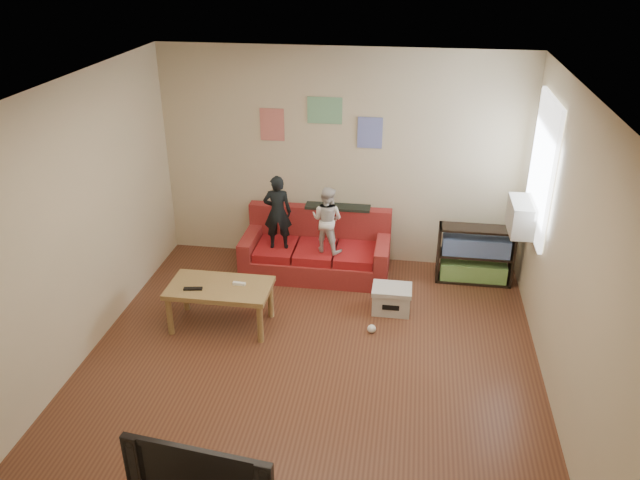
# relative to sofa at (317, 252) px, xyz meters

# --- Properties ---
(room_shell) EXTENTS (4.52, 5.02, 2.72)m
(room_shell) POSITION_rel_sofa_xyz_m (0.23, -2.06, 1.08)
(room_shell) COLOR brown
(room_shell) RESTS_ON ground
(sofa) EXTENTS (1.81, 0.83, 0.79)m
(sofa) POSITION_rel_sofa_xyz_m (0.00, 0.00, 0.00)
(sofa) COLOR maroon
(sofa) RESTS_ON ground
(child_a) EXTENTS (0.36, 0.26, 0.93)m
(child_a) POSITION_rel_sofa_xyz_m (-0.45, -0.16, 0.58)
(child_a) COLOR black
(child_a) RESTS_ON sofa
(child_b) EXTENTS (0.48, 0.42, 0.82)m
(child_b) POSITION_rel_sofa_xyz_m (0.15, -0.16, 0.52)
(child_b) COLOR silver
(child_b) RESTS_ON sofa
(coffee_table) EXTENTS (1.09, 0.60, 0.49)m
(coffee_table) POSITION_rel_sofa_xyz_m (-0.83, -1.38, 0.15)
(coffee_table) COLOR #9A7945
(coffee_table) RESTS_ON ground
(remote) EXTENTS (0.20, 0.08, 0.02)m
(remote) POSITION_rel_sofa_xyz_m (-1.08, -1.50, 0.23)
(remote) COLOR black
(remote) RESTS_ON coffee_table
(game_controller) EXTENTS (0.14, 0.04, 0.03)m
(game_controller) POSITION_rel_sofa_xyz_m (-0.63, -1.33, 0.24)
(game_controller) COLOR white
(game_controller) RESTS_ON coffee_table
(bookshelf) EXTENTS (0.90, 0.27, 0.72)m
(bookshelf) POSITION_rel_sofa_xyz_m (1.93, 0.02, 0.05)
(bookshelf) COLOR black
(bookshelf) RESTS_ON ground
(window) EXTENTS (0.04, 1.08, 1.48)m
(window) POSITION_rel_sofa_xyz_m (2.45, -0.41, 1.37)
(window) COLOR white
(window) RESTS_ON room_shell
(ac_unit) EXTENTS (0.28, 0.55, 0.35)m
(ac_unit) POSITION_rel_sofa_xyz_m (2.33, -0.41, 0.81)
(ac_unit) COLOR #B7B2A3
(ac_unit) RESTS_ON window
(artwork_left) EXTENTS (0.30, 0.01, 0.40)m
(artwork_left) POSITION_rel_sofa_xyz_m (-0.62, 0.42, 1.48)
(artwork_left) COLOR #D87266
(artwork_left) RESTS_ON room_shell
(artwork_center) EXTENTS (0.42, 0.01, 0.32)m
(artwork_center) POSITION_rel_sofa_xyz_m (0.03, 0.42, 1.68)
(artwork_center) COLOR #72B27F
(artwork_center) RESTS_ON room_shell
(artwork_right) EXTENTS (0.30, 0.01, 0.38)m
(artwork_right) POSITION_rel_sofa_xyz_m (0.58, 0.42, 1.43)
(artwork_right) COLOR #727FCC
(artwork_right) RESTS_ON room_shell
(file_box) EXTENTS (0.44, 0.33, 0.30)m
(file_box) POSITION_rel_sofa_xyz_m (0.98, -0.81, -0.11)
(file_box) COLOR beige
(file_box) RESTS_ON ground
(television) EXTENTS (1.02, 0.25, 0.58)m
(television) POSITION_rel_sofa_xyz_m (-0.10, -4.05, 0.43)
(television) COLOR black
(television) RESTS_ON tv_stand
(tissue) EXTENTS (0.11, 0.11, 0.09)m
(tissue) POSITION_rel_sofa_xyz_m (0.79, -1.29, -0.22)
(tissue) COLOR white
(tissue) RESTS_ON ground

